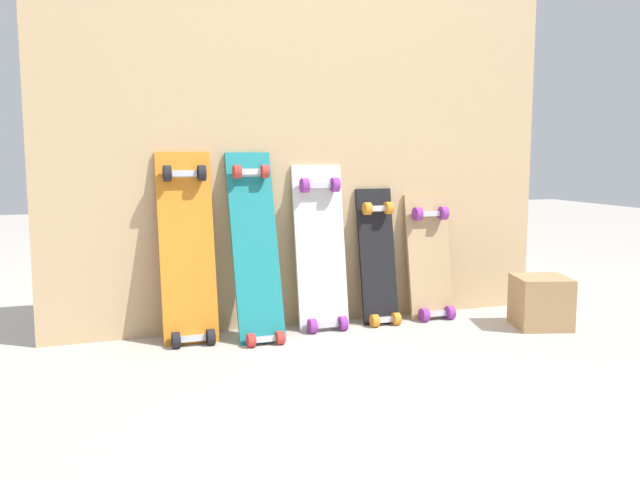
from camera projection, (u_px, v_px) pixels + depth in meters
name	position (u px, v px, depth m)	size (l,w,h in m)	color
ground_plane	(314.00, 326.00, 2.93)	(12.00, 12.00, 0.00)	#B2AAA0
plywood_wall_panel	(309.00, 135.00, 2.89)	(2.22, 0.04, 1.62)	tan
skateboard_orange	(188.00, 256.00, 2.66)	(0.21, 0.22, 0.81)	orange
skateboard_teal	(256.00, 255.00, 2.71)	(0.18, 0.30, 0.81)	#197A7F
skateboard_white	(321.00, 255.00, 2.87)	(0.22, 0.19, 0.75)	silver
skateboard_black	(378.00, 264.00, 2.96)	(0.16, 0.18, 0.65)	black
skateboard_natural	(430.00, 264.00, 3.06)	(0.21, 0.17, 0.62)	tan
wooden_crate	(541.00, 302.00, 2.90)	(0.22, 0.22, 0.22)	tan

